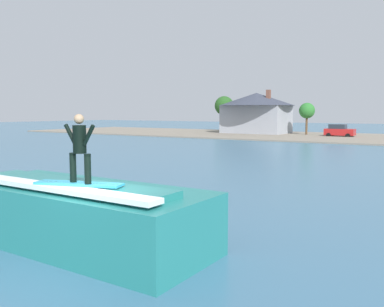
% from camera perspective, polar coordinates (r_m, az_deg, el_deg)
% --- Properties ---
extents(ground_plane, '(260.00, 260.00, 0.00)m').
position_cam_1_polar(ground_plane, '(10.31, -13.53, -14.66)').
color(ground_plane, '#3D6B8A').
extents(wave_crest, '(7.41, 2.91, 1.78)m').
position_cam_1_polar(wave_crest, '(11.64, -15.18, -8.03)').
color(wave_crest, '#237C79').
rests_on(wave_crest, ground_plane).
extents(surfboard, '(2.27, 1.15, 0.06)m').
position_cam_1_polar(surfboard, '(10.58, -15.25, -4.02)').
color(surfboard, '#33A5CC').
rests_on(surfboard, wave_crest).
extents(surfer, '(1.03, 0.32, 1.67)m').
position_cam_1_polar(surfer, '(10.39, -15.13, 1.13)').
color(surfer, black).
rests_on(surfer, surfboard).
extents(car_near_shore, '(4.02, 2.08, 1.86)m').
position_cam_1_polar(car_near_shore, '(61.99, 19.52, 2.95)').
color(car_near_shore, red).
rests_on(car_near_shore, ground_plane).
extents(house_with_chimney, '(12.19, 12.19, 7.01)m').
position_cam_1_polar(house_with_chimney, '(68.19, 8.80, 5.96)').
color(house_with_chimney, '#9EA3AD').
rests_on(house_with_chimney, ground_plane).
extents(tree_tall_bare, '(2.34, 2.34, 4.95)m').
position_cam_1_polar(tree_tall_bare, '(64.99, 15.46, 5.64)').
color(tree_tall_bare, brown).
rests_on(tree_tall_bare, ground_plane).
extents(tree_short_bushy, '(3.49, 3.49, 6.47)m').
position_cam_1_polar(tree_short_bushy, '(77.09, 4.43, 6.52)').
color(tree_short_bushy, brown).
rests_on(tree_short_bushy, ground_plane).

